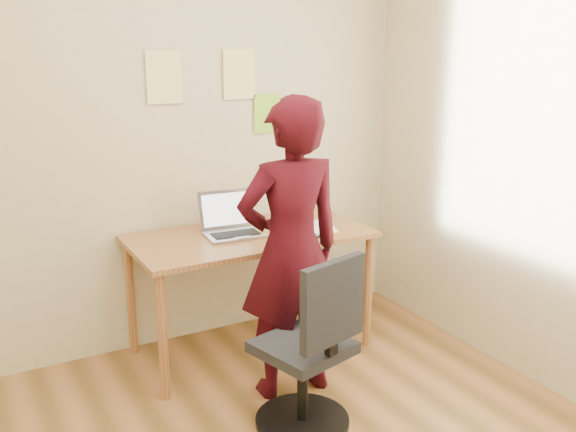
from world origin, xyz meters
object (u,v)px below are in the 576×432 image
laptop (232,225)px  person (291,250)px  office_chair (311,357)px  phone (312,235)px  desk (250,248)px

laptop → person: size_ratio=0.22×
office_chair → person: size_ratio=0.57×
phone → person: bearing=-159.2°
person → office_chair: bearing=79.4°
desk → phone: bearing=-35.2°
laptop → office_chair: 1.03m
desk → laptop: laptop is taller
person → phone: bearing=-131.3°
desk → laptop: 0.18m
office_chair → phone: bearing=44.3°
desk → phone: 0.38m
laptop → desk: bearing=-24.0°
desk → person: bearing=-92.0°
phone → desk: bearing=120.4°
desk → person: size_ratio=0.88×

